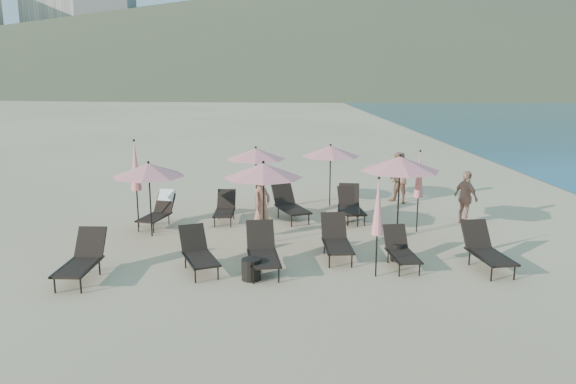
{
  "coord_description": "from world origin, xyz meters",
  "views": [
    {
      "loc": [
        -1.95,
        -12.89,
        4.62
      ],
      "look_at": [
        -1.26,
        3.5,
        1.1
      ],
      "focal_mm": 35.0,
      "sensor_mm": 36.0,
      "label": 1
    }
  ],
  "objects_px": {
    "lounger_6": "(159,210)",
    "lounger_1": "(198,252)",
    "umbrella_open_4": "(331,151)",
    "umbrella_closed_0": "(378,208)",
    "side_table_0": "(251,269)",
    "umbrella_open_1": "(263,171)",
    "lounger_2": "(263,251)",
    "umbrella_open_3": "(256,154)",
    "beachgoer_b": "(400,178)",
    "lounger_10": "(349,205)",
    "beachgoer_a": "(262,207)",
    "lounger_0": "(82,259)",
    "umbrella_closed_2": "(135,166)",
    "umbrella_open_0": "(149,170)",
    "lounger_9": "(351,206)",
    "lounger_3": "(336,239)",
    "umbrella_closed_1": "(419,175)",
    "beachgoer_c": "(466,198)",
    "lounger_4": "(401,250)",
    "umbrella_open_2": "(400,164)",
    "lounger_7": "(225,208)",
    "lounger_8": "(290,204)",
    "lounger_5": "(486,249)",
    "side_table_1": "(398,252)"
  },
  "relations": [
    {
      "from": "lounger_10",
      "to": "umbrella_closed_1",
      "type": "bearing_deg",
      "value": -31.47
    },
    {
      "from": "lounger_10",
      "to": "beachgoer_b",
      "type": "xyz_separation_m",
      "value": [
        2.15,
        2.2,
        0.43
      ]
    },
    {
      "from": "lounger_4",
      "to": "lounger_10",
      "type": "relative_size",
      "value": 0.83
    },
    {
      "from": "lounger_3",
      "to": "lounger_8",
      "type": "distance_m",
      "value": 3.91
    },
    {
      "from": "lounger_2",
      "to": "umbrella_open_0",
      "type": "bearing_deg",
      "value": 131.82
    },
    {
      "from": "lounger_5",
      "to": "umbrella_open_4",
      "type": "distance_m",
      "value": 7.37
    },
    {
      "from": "lounger_1",
      "to": "umbrella_closed_1",
      "type": "relative_size",
      "value": 0.73
    },
    {
      "from": "beachgoer_b",
      "to": "lounger_10",
      "type": "bearing_deg",
      "value": -89.09
    },
    {
      "from": "umbrella_open_0",
      "to": "umbrella_closed_1",
      "type": "xyz_separation_m",
      "value": [
        7.72,
        0.14,
        -0.24
      ]
    },
    {
      "from": "lounger_1",
      "to": "beachgoer_a",
      "type": "xyz_separation_m",
      "value": [
        1.5,
        2.69,
        0.44
      ]
    },
    {
      "from": "umbrella_open_0",
      "to": "umbrella_closed_1",
      "type": "relative_size",
      "value": 0.9
    },
    {
      "from": "beachgoer_a",
      "to": "umbrella_open_3",
      "type": "bearing_deg",
      "value": 40.78
    },
    {
      "from": "lounger_7",
      "to": "lounger_6",
      "type": "bearing_deg",
      "value": -166.18
    },
    {
      "from": "lounger_4",
      "to": "umbrella_open_2",
      "type": "distance_m",
      "value": 2.98
    },
    {
      "from": "lounger_5",
      "to": "lounger_2",
      "type": "bearing_deg",
      "value": 173.43
    },
    {
      "from": "beachgoer_b",
      "to": "lounger_0",
      "type": "bearing_deg",
      "value": -95.92
    },
    {
      "from": "umbrella_open_1",
      "to": "beachgoer_b",
      "type": "height_order",
      "value": "umbrella_open_1"
    },
    {
      "from": "lounger_4",
      "to": "beachgoer_c",
      "type": "bearing_deg",
      "value": 48.8
    },
    {
      "from": "umbrella_closed_1",
      "to": "beachgoer_c",
      "type": "bearing_deg",
      "value": 25.56
    },
    {
      "from": "umbrella_open_1",
      "to": "umbrella_open_3",
      "type": "bearing_deg",
      "value": 93.77
    },
    {
      "from": "lounger_0",
      "to": "umbrella_closed_2",
      "type": "bearing_deg",
      "value": 90.14
    },
    {
      "from": "umbrella_closed_1",
      "to": "beachgoer_a",
      "type": "bearing_deg",
      "value": -175.67
    },
    {
      "from": "lounger_3",
      "to": "umbrella_open_2",
      "type": "height_order",
      "value": "umbrella_open_2"
    },
    {
      "from": "lounger_0",
      "to": "umbrella_closed_2",
      "type": "xyz_separation_m",
      "value": [
        0.3,
        4.37,
        1.39
      ]
    },
    {
      "from": "lounger_2",
      "to": "umbrella_open_1",
      "type": "height_order",
      "value": "umbrella_open_1"
    },
    {
      "from": "lounger_5",
      "to": "side_table_0",
      "type": "relative_size",
      "value": 3.72
    },
    {
      "from": "lounger_6",
      "to": "lounger_1",
      "type": "bearing_deg",
      "value": -50.49
    },
    {
      "from": "side_table_0",
      "to": "side_table_1",
      "type": "height_order",
      "value": "side_table_0"
    },
    {
      "from": "lounger_9",
      "to": "beachgoer_b",
      "type": "distance_m",
      "value": 3.1
    },
    {
      "from": "side_table_0",
      "to": "umbrella_open_1",
      "type": "bearing_deg",
      "value": 83.97
    },
    {
      "from": "lounger_2",
      "to": "beachgoer_a",
      "type": "bearing_deg",
      "value": 85.21
    },
    {
      "from": "lounger_1",
      "to": "beachgoer_b",
      "type": "height_order",
      "value": "beachgoer_b"
    },
    {
      "from": "umbrella_closed_0",
      "to": "beachgoer_a",
      "type": "height_order",
      "value": "umbrella_closed_0"
    },
    {
      "from": "lounger_4",
      "to": "lounger_3",
      "type": "bearing_deg",
      "value": 150.44
    },
    {
      "from": "lounger_9",
      "to": "side_table_1",
      "type": "distance_m",
      "value": 4.04
    },
    {
      "from": "lounger_0",
      "to": "lounger_9",
      "type": "bearing_deg",
      "value": 40.0
    },
    {
      "from": "lounger_7",
      "to": "beachgoer_c",
      "type": "height_order",
      "value": "beachgoer_c"
    },
    {
      "from": "lounger_0",
      "to": "umbrella_open_0",
      "type": "xyz_separation_m",
      "value": [
        0.9,
        3.38,
        1.45
      ]
    },
    {
      "from": "beachgoer_b",
      "to": "beachgoer_c",
      "type": "distance_m",
      "value": 3.19
    },
    {
      "from": "umbrella_open_1",
      "to": "umbrella_closed_1",
      "type": "height_order",
      "value": "umbrella_closed_1"
    },
    {
      "from": "lounger_7",
      "to": "umbrella_closed_2",
      "type": "height_order",
      "value": "umbrella_closed_2"
    },
    {
      "from": "side_table_0",
      "to": "lounger_3",
      "type": "bearing_deg",
      "value": 35.3
    },
    {
      "from": "umbrella_open_4",
      "to": "umbrella_closed_0",
      "type": "height_order",
      "value": "umbrella_closed_0"
    },
    {
      "from": "lounger_5",
      "to": "umbrella_closed_1",
      "type": "bearing_deg",
      "value": 98.58
    },
    {
      "from": "umbrella_closed_0",
      "to": "umbrella_closed_2",
      "type": "height_order",
      "value": "umbrella_closed_2"
    },
    {
      "from": "lounger_1",
      "to": "lounger_3",
      "type": "relative_size",
      "value": 1.03
    },
    {
      "from": "lounger_3",
      "to": "side_table_1",
      "type": "height_order",
      "value": "lounger_3"
    },
    {
      "from": "umbrella_open_3",
      "to": "umbrella_open_4",
      "type": "bearing_deg",
      "value": 9.97
    },
    {
      "from": "lounger_3",
      "to": "umbrella_open_3",
      "type": "distance_m",
      "value": 5.73
    },
    {
      "from": "side_table_0",
      "to": "beachgoer_a",
      "type": "xyz_separation_m",
      "value": [
        0.24,
        3.36,
        0.64
      ]
    }
  ]
}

